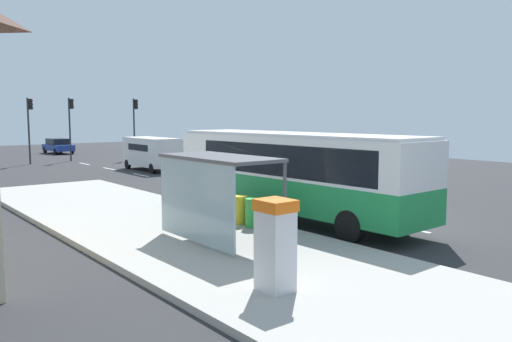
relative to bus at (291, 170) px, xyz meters
name	(u,v)px	position (x,y,z in m)	size (l,w,h in m)	color
ground_plane	(176,184)	(1.71, 11.49, -1.86)	(56.00, 92.00, 0.04)	#2D2D30
sidewalk_platform	(191,238)	(-4.69, -0.51, -1.75)	(6.20, 30.00, 0.18)	#ADAAA3
lane_stripe_seg_1	(402,227)	(1.96, -3.51, -1.84)	(0.16, 2.20, 0.01)	silver
lane_stripe_seg_2	(301,207)	(1.96, 1.49, -1.84)	(0.16, 2.20, 0.01)	silver
lane_stripe_seg_3	(231,193)	(1.96, 6.49, -1.84)	(0.16, 2.20, 0.01)	silver
lane_stripe_seg_4	(180,183)	(1.96, 11.49, -1.84)	(0.16, 2.20, 0.01)	silver
lane_stripe_seg_5	(141,175)	(1.96, 16.49, -1.84)	(0.16, 2.20, 0.01)	silver
lane_stripe_seg_6	(110,169)	(1.96, 21.49, -1.84)	(0.16, 2.20, 0.01)	silver
lane_stripe_seg_7	(84,164)	(1.96, 26.49, -1.84)	(0.16, 2.20, 0.01)	silver
bus	(291,170)	(0.00, 0.00, 0.00)	(2.74, 11.06, 3.21)	#1E8C47
white_van	(151,151)	(3.91, 18.76, -0.50)	(2.12, 5.24, 2.30)	white
sedan_near	(58,146)	(4.01, 39.31, -1.05)	(1.98, 4.47, 1.52)	navy
ticket_machine	(275,244)	(-5.96, -5.96, -0.67)	(0.66, 0.76, 1.94)	silver
recycling_bin_green	(253,213)	(-2.49, -0.84, -1.19)	(0.52, 0.52, 0.95)	green
recycling_bin_yellow	(240,210)	(-2.49, -0.14, -1.19)	(0.52, 0.52, 0.95)	yellow
recycling_bin_red	(228,207)	(-2.49, 0.56, -1.19)	(0.52, 0.52, 0.95)	red
recycling_bin_blue	(217,204)	(-2.49, 1.26, -1.19)	(0.52, 0.52, 0.95)	blue
traffic_light_near_side	(135,119)	(7.21, 28.12, 1.69)	(0.49, 0.28, 5.34)	#2D2D2D
traffic_light_far_side	(30,120)	(-1.39, 28.92, 1.63)	(0.49, 0.28, 5.24)	#2D2D2D
traffic_light_median	(71,119)	(2.11, 29.72, 1.68)	(0.49, 0.28, 5.33)	#2D2D2D
bus_shelter	(210,177)	(-4.70, -1.65, 0.25)	(1.80, 4.00, 2.50)	#4C4C51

